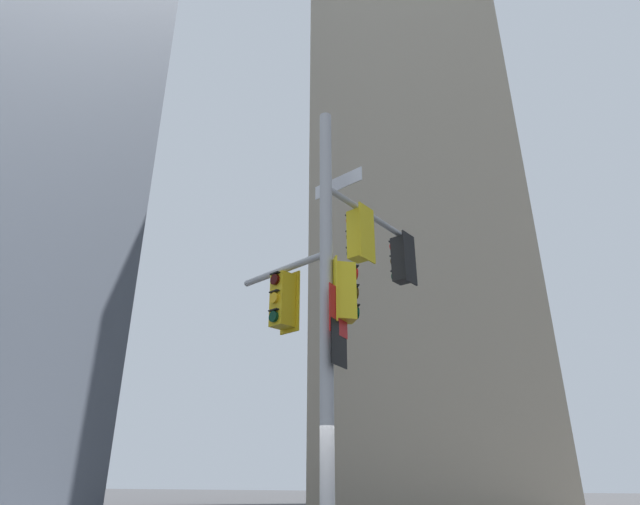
# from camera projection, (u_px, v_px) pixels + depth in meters

# --- Properties ---
(building_mid_block) EXTENTS (12.63, 12.63, 37.19)m
(building_mid_block) POSITION_uv_depth(u_px,v_px,m) (422.00, 216.00, 36.48)
(building_mid_block) COLOR tan
(building_mid_block) RESTS_ON ground
(signal_pole_assembly) EXTENTS (3.24, 3.09, 8.27)m
(signal_pole_assembly) POSITION_uv_depth(u_px,v_px,m) (340.00, 292.00, 9.26)
(signal_pole_assembly) COLOR #B2B2B5
(signal_pole_assembly) RESTS_ON ground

